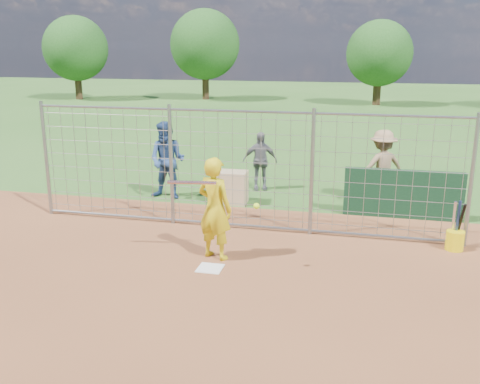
% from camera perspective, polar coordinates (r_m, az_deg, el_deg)
% --- Properties ---
extents(ground, '(100.00, 100.00, 0.00)m').
position_cam_1_polar(ground, '(9.64, -2.87, -7.73)').
color(ground, '#2D591E').
rests_on(ground, ground).
extents(infield_dirt, '(18.00, 18.00, 0.00)m').
position_cam_1_polar(infield_dirt, '(7.14, -9.91, -16.82)').
color(infield_dirt, brown).
rests_on(infield_dirt, ground).
extents(home_plate, '(0.43, 0.43, 0.02)m').
position_cam_1_polar(home_plate, '(9.46, -3.21, -8.13)').
color(home_plate, silver).
rests_on(home_plate, ground).
extents(dugout_wall, '(2.60, 0.20, 1.10)m').
position_cam_1_polar(dugout_wall, '(12.56, 16.97, -0.22)').
color(dugout_wall, '#11381E').
rests_on(dugout_wall, ground).
extents(batter, '(0.80, 0.66, 1.89)m').
position_cam_1_polar(batter, '(9.62, -2.71, -1.78)').
color(batter, gold).
rests_on(batter, ground).
extents(bystander_a, '(0.99, 0.78, 1.96)m').
position_cam_1_polar(bystander_a, '(13.61, -7.76, 3.36)').
color(bystander_a, navy).
rests_on(bystander_a, ground).
extents(bystander_b, '(0.99, 0.60, 1.57)m').
position_cam_1_polar(bystander_b, '(14.38, 2.14, 3.34)').
color(bystander_b, slate).
rests_on(bystander_b, ground).
extents(bystander_c, '(1.35, 1.11, 1.82)m').
position_cam_1_polar(bystander_c, '(13.54, 14.91, 2.61)').
color(bystander_c, '#9C7855').
rests_on(bystander_c, ground).
extents(equipment_bin, '(0.82, 0.58, 0.80)m').
position_cam_1_polar(equipment_bin, '(13.18, -1.00, 0.51)').
color(equipment_bin, tan).
rests_on(equipment_bin, ground).
extents(equipment_in_play, '(1.67, 0.32, 0.38)m').
position_cam_1_polar(equipment_in_play, '(9.23, -3.54, 0.43)').
color(equipment_in_play, silver).
rests_on(equipment_in_play, ground).
extents(bucket_with_bats, '(0.34, 0.41, 0.98)m').
position_cam_1_polar(bucket_with_bats, '(11.00, 21.97, -4.54)').
color(bucket_with_bats, yellow).
rests_on(bucket_with_bats, ground).
extents(backstop_fence, '(9.08, 0.08, 2.60)m').
position_cam_1_polar(backstop_fence, '(11.09, -0.07, 2.24)').
color(backstop_fence, gray).
rests_on(backstop_fence, ground).
extents(tree_line, '(44.66, 6.72, 6.48)m').
position_cam_1_polar(tree_line, '(36.64, 14.89, 14.77)').
color(tree_line, '#3F2B19').
rests_on(tree_line, ground).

